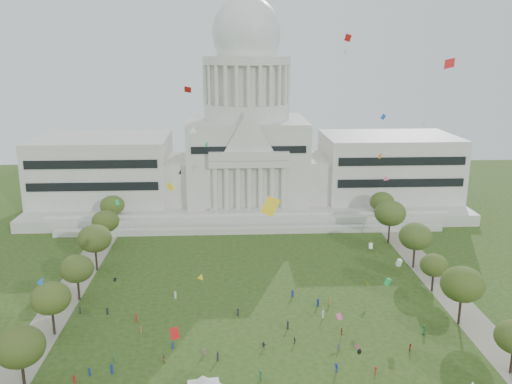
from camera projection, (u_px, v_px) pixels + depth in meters
name	position (u px, v px, depth m)	size (l,w,h in m)	color
ground	(268.00, 375.00, 102.55)	(400.00, 400.00, 0.00)	#2C4315
capitol	(247.00, 151.00, 206.58)	(160.00, 64.50, 91.30)	beige
path_left	(59.00, 307.00, 129.23)	(8.00, 160.00, 0.04)	gray
path_right	(453.00, 299.00, 133.81)	(8.00, 160.00, 0.04)	gray
row_tree_l_1	(20.00, 347.00, 95.30)	(8.86, 8.86, 12.59)	black
row_tree_l_2	(51.00, 298.00, 114.94)	(8.42, 8.42, 11.97)	black
row_tree_r_2	(462.00, 284.00, 119.04)	(9.55, 9.55, 13.58)	black
row_tree_l_3	(77.00, 269.00, 131.11)	(8.12, 8.12, 11.55)	black
row_tree_r_3	(434.00, 265.00, 136.17)	(7.01, 7.01, 9.98)	black
row_tree_l_4	(95.00, 239.00, 148.68)	(9.29, 9.29, 13.21)	black
row_tree_r_4	(415.00, 236.00, 150.65)	(9.19, 9.19, 13.06)	black
row_tree_l_5	(106.00, 221.00, 166.83)	(8.33, 8.33, 11.85)	black
row_tree_r_5	(390.00, 213.00, 169.89)	(9.82, 9.82, 13.96)	black
row_tree_l_6	(112.00, 205.00, 184.30)	(8.19, 8.19, 11.64)	black
row_tree_r_6	(382.00, 202.00, 187.70)	(8.42, 8.42, 11.97)	black
event_tent	(204.00, 383.00, 94.12)	(8.80, 8.80, 4.40)	#4C4C4C
person_0	(424.00, 330.00, 116.84)	(1.00, 0.65, 2.04)	#33723F
person_2	(411.00, 347.00, 110.42)	(0.79, 0.49, 1.63)	#B21E1E
person_3	(336.00, 367.00, 103.18)	(1.22, 0.63, 1.90)	navy
person_4	(295.00, 340.00, 113.16)	(0.94, 0.51, 1.60)	#4C4C51
person_5	(264.00, 345.00, 111.34)	(1.45, 0.57, 1.56)	#4C4C51
person_8	(164.00, 359.00, 106.29)	(0.77, 0.48, 1.59)	olive
person_9	(376.00, 371.00, 102.30)	(1.10, 0.57, 1.70)	#B21E1E
person_10	(342.00, 331.00, 116.69)	(0.94, 0.51, 1.61)	#B21E1E
distant_crowd	(211.00, 333.00, 115.80)	(59.37, 40.24, 1.94)	#B21E1E
kite_swarm	(277.00, 237.00, 101.40)	(89.53, 103.13, 59.45)	white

